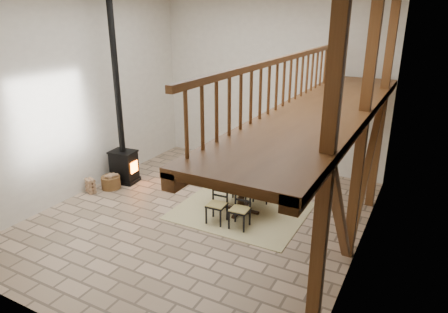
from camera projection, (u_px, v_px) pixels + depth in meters
The scene contains 7 objects.
ground at pixel (201, 216), 9.39m from camera, with size 8.00×8.00×0.00m, color tan.
room_shell at pixel (250, 93), 7.84m from camera, with size 7.02×8.02×5.01m.
rug at pixel (241, 211), 9.61m from camera, with size 3.00×2.50×0.02m, color #C2B87D.
dining_table at pixel (241, 196), 9.48m from camera, with size 1.75×1.93×1.09m.
wood_stove at pixel (122, 144), 10.94m from camera, with size 0.76×0.61×5.00m.
log_basket at pixel (111, 182), 10.83m from camera, with size 0.51×0.51×0.42m.
log_stack at pixel (91, 186), 10.54m from camera, with size 0.35×0.30×0.40m.
Camera 1 is at (4.43, -7.12, 4.48)m, focal length 32.00 mm.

